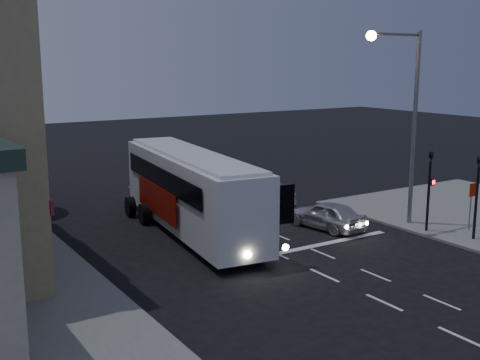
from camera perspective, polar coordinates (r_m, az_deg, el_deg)
ground at (r=23.35m, az=6.40°, el=-8.26°), size 120.00×120.00×0.00m
road_markings at (r=26.58m, az=4.10°, el=-5.77°), size 8.00×30.55×0.01m
tour_bus at (r=27.41m, az=-4.67°, el=-0.92°), size 4.03×12.36×3.72m
car_suv at (r=28.52m, az=8.23°, el=-3.30°), size 2.11×4.10×1.34m
car_sedan_a at (r=32.27m, az=1.55°, el=-1.36°), size 2.29×4.66×1.47m
car_sedan_b at (r=37.52m, az=-3.29°, el=0.52°), size 3.53×5.95×1.62m
car_sedan_c at (r=42.68m, az=-6.59°, el=1.81°), size 4.38×6.57×1.68m
traffic_signal_main at (r=28.45m, az=17.54°, el=-0.12°), size 0.25×0.35×4.10m
traffic_signal_side at (r=27.81m, az=21.58°, el=-0.65°), size 0.18×0.15×4.10m
regulatory_sign at (r=29.32m, az=21.11°, el=-1.68°), size 0.45×0.12×2.20m
streetlight at (r=28.76m, az=15.43°, el=6.78°), size 3.32×0.44×9.00m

